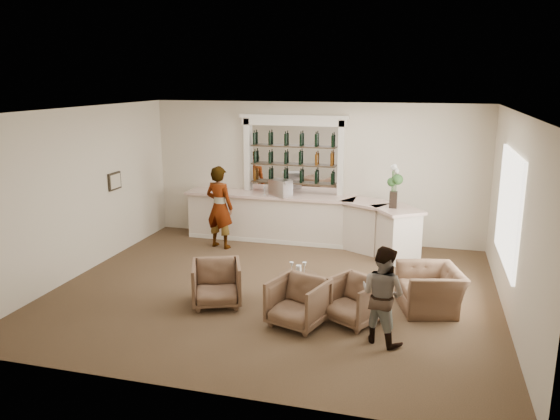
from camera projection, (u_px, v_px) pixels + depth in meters
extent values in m
plane|color=brown|center=(275.00, 290.00, 10.15)|extent=(8.00, 8.00, 0.00)
cube|color=beige|center=(314.00, 172.00, 13.04)|extent=(8.00, 0.04, 3.30)
cube|color=beige|center=(80.00, 192.00, 10.78)|extent=(0.04, 7.00, 3.30)
cube|color=beige|center=(514.00, 218.00, 8.74)|extent=(0.04, 7.00, 3.30)
cube|color=silver|center=(274.00, 110.00, 9.37)|extent=(8.00, 7.00, 0.04)
cube|color=white|center=(509.00, 208.00, 9.20)|extent=(0.05, 2.40, 1.90)
cube|color=black|center=(115.00, 181.00, 11.89)|extent=(0.04, 0.46, 0.38)
cube|color=beige|center=(116.00, 181.00, 11.89)|extent=(0.01, 0.38, 0.30)
cube|color=beige|center=(270.00, 218.00, 13.23)|extent=(4.00, 0.70, 1.08)
cube|color=beige|center=(270.00, 195.00, 13.08)|extent=(4.10, 0.82, 0.06)
cube|color=beige|center=(366.00, 227.00, 12.41)|extent=(1.12, 1.04, 1.08)
cube|color=beige|center=(367.00, 203.00, 12.26)|extent=(1.27, 1.19, 0.06)
cube|color=beige|center=(396.00, 235.00, 11.75)|extent=(1.08, 1.14, 1.08)
cube|color=beige|center=(398.00, 210.00, 11.60)|extent=(1.24, 1.29, 0.06)
cube|color=silver|center=(267.00, 241.00, 13.04)|extent=(4.00, 0.06, 0.10)
cube|color=white|center=(294.00, 159.00, 13.08)|extent=(2.15, 0.02, 1.65)
cube|color=silver|center=(248.00, 178.00, 13.43)|extent=(0.14, 0.16, 2.90)
cube|color=silver|center=(340.00, 182.00, 12.85)|extent=(0.14, 0.16, 2.90)
cube|color=silver|center=(293.00, 122.00, 12.81)|extent=(2.52, 0.16, 0.18)
cube|color=silver|center=(293.00, 117.00, 12.78)|extent=(2.64, 0.20, 0.08)
cube|color=#332619|center=(293.00, 183.00, 13.11)|extent=(2.05, 0.20, 0.03)
cube|color=#332619|center=(293.00, 165.00, 13.01)|extent=(2.05, 0.20, 0.03)
cube|color=#332619|center=(293.00, 147.00, 12.90)|extent=(2.05, 0.20, 0.03)
cylinder|color=#4D3421|center=(298.00, 288.00, 9.58)|extent=(0.68, 0.68, 0.50)
imported|color=gray|center=(220.00, 207.00, 12.50)|extent=(0.79, 0.62, 1.91)
imported|color=gray|center=(383.00, 295.00, 8.01)|extent=(0.90, 0.84, 1.49)
imported|color=brown|center=(216.00, 283.00, 9.43)|extent=(1.08, 1.10, 0.77)
imported|color=brown|center=(298.00, 302.00, 8.64)|extent=(1.03, 1.04, 0.76)
imported|color=brown|center=(354.00, 301.00, 8.74)|extent=(1.08, 1.09, 0.74)
imported|color=brown|center=(430.00, 289.00, 9.24)|extent=(1.23, 1.33, 0.72)
cube|color=silver|center=(281.00, 188.00, 12.75)|extent=(0.56, 0.52, 0.39)
cube|color=black|center=(393.00, 200.00, 11.62)|extent=(0.16, 0.16, 0.35)
cube|color=white|center=(299.00, 269.00, 9.65)|extent=(0.08, 0.08, 0.12)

